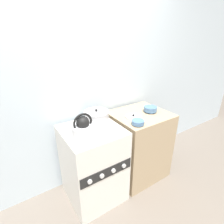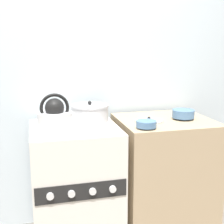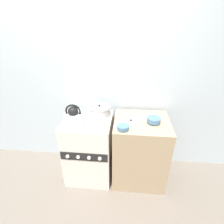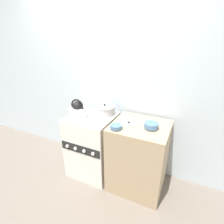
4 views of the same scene
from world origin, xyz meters
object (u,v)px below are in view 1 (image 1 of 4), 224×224
Objects in this scene: small_ceramic_bowl at (138,122)px; loose_pot_lid at (133,116)px; stove at (93,164)px; kettle at (84,129)px; cooking_pot at (97,116)px; enamel_bowl at (150,109)px.

small_ceramic_bowl reaches higher than loose_pot_lid.
kettle is at bearing -141.05° from stove.
kettle reaches higher than stove.
cooking_pot reaches higher than small_ceramic_bowl.
loose_pot_lid is (0.66, 0.09, -0.07)m from kettle.
enamel_bowl is (0.93, 0.08, -0.04)m from kettle.
small_ceramic_bowl is at bearing -153.45° from enamel_bowl.
enamel_bowl is at bearing -12.77° from cooking_pot.
stove is 5.52× the size of enamel_bowl.
small_ceramic_bowl is at bearing -116.08° from loose_pot_lid.
cooking_pot is at bearing 133.76° from small_ceramic_bowl.
cooking_pot is 0.43m from loose_pot_lid.
stove is at bearing 178.54° from enamel_bowl.
kettle is 0.35m from cooking_pot.
kettle is (-0.13, -0.10, 0.53)m from stove.
kettle reaches higher than cooking_pot.
kettle reaches higher than enamel_bowl.
small_ceramic_bowl is at bearing -23.79° from stove.
kettle is at bearing -174.79° from enamel_bowl.
kettle is 0.97× the size of cooking_pot.
small_ceramic_bowl is (0.44, -0.20, 0.48)m from stove.
enamel_bowl reaches higher than small_ceramic_bowl.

